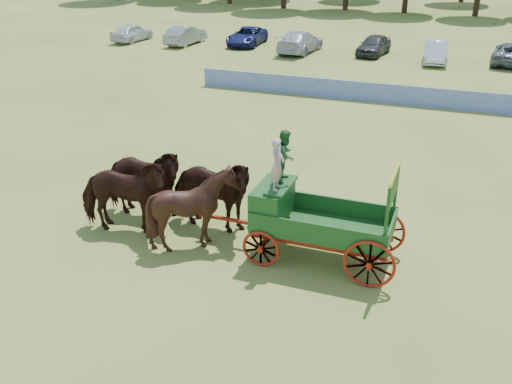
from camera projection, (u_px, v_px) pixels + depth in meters
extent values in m
plane|color=#9D8E47|center=(402.00, 299.00, 14.62)|extent=(160.00, 160.00, 0.00)
imported|color=black|center=(123.00, 196.00, 17.32)|extent=(3.16, 1.99, 2.47)
imported|color=black|center=(142.00, 182.00, 18.26)|extent=(3.02, 1.56, 2.47)
imported|color=black|center=(195.00, 208.00, 16.56)|extent=(2.47, 2.26, 2.48)
imported|color=black|center=(210.00, 193.00, 17.50)|extent=(2.99, 1.47, 2.47)
cube|color=#A12C10|center=(272.00, 232.00, 16.60)|extent=(0.12, 2.00, 0.12)
cube|color=#A12C10|center=(375.00, 250.00, 15.65)|extent=(0.12, 2.00, 0.12)
cube|color=#A12C10|center=(317.00, 246.00, 15.61)|extent=(3.80, 0.10, 0.12)
cube|color=#A12C10|center=(327.00, 228.00, 16.54)|extent=(3.80, 0.10, 0.12)
cube|color=#A12C10|center=(243.00, 222.00, 16.82)|extent=(2.80, 0.09, 0.09)
cube|color=#1A501F|center=(323.00, 228.00, 15.96)|extent=(3.80, 1.80, 0.10)
cube|color=#1A501F|center=(315.00, 233.00, 15.08)|extent=(3.80, 0.06, 0.55)
cube|color=#1A501F|center=(331.00, 206.00, 16.58)|extent=(3.80, 0.06, 0.55)
cube|color=#1A501F|center=(392.00, 230.00, 15.23)|extent=(0.06, 1.80, 0.55)
cube|color=#1A501F|center=(272.00, 202.00, 16.20)|extent=(0.85, 1.70, 1.05)
cube|color=#1A501F|center=(281.00, 185.00, 15.88)|extent=(0.55, 1.50, 0.08)
cube|color=#1A501F|center=(260.00, 207.00, 16.40)|extent=(0.10, 1.60, 0.65)
cube|color=#1A501F|center=(266.00, 217.00, 16.47)|extent=(0.55, 1.60, 0.06)
cube|color=#1A501F|center=(386.00, 221.00, 14.31)|extent=(0.08, 0.08, 1.80)
cube|color=#1A501F|center=(395.00, 196.00, 15.67)|extent=(0.08, 0.08, 1.80)
cube|color=#1A501F|center=(393.00, 187.00, 14.73)|extent=(0.07, 1.75, 0.75)
cube|color=gold|center=(395.00, 173.00, 14.56)|extent=(0.08, 1.80, 0.09)
cube|color=gold|center=(392.00, 187.00, 14.75)|extent=(0.02, 1.30, 0.12)
torus|color=#A12C10|center=(261.00, 249.00, 15.81)|extent=(1.09, 0.09, 1.09)
torus|color=#A12C10|center=(282.00, 219.00, 17.43)|extent=(1.09, 0.09, 1.09)
torus|color=#A12C10|center=(369.00, 264.00, 14.80)|extent=(1.39, 0.09, 1.39)
torus|color=#A12C10|center=(381.00, 231.00, 16.41)|extent=(1.39, 0.09, 1.39)
imported|color=#CA9AA9|center=(277.00, 164.00, 15.26)|extent=(0.35, 0.53, 1.45)
imported|color=#24612D|center=(285.00, 155.00, 15.85)|extent=(0.56, 0.71, 1.47)
cube|color=navy|center=(429.00, 97.00, 30.01)|extent=(26.00, 0.08, 1.05)
imported|color=silver|center=(132.00, 32.00, 47.47)|extent=(2.04, 4.41, 1.46)
imported|color=gray|center=(186.00, 35.00, 46.20)|extent=(1.86, 4.61, 1.49)
imported|color=navy|center=(247.00, 36.00, 45.97)|extent=(2.55, 5.12, 1.39)
imported|color=silver|center=(300.00, 42.00, 43.25)|extent=(2.66, 5.64, 1.59)
imported|color=#333338|center=(374.00, 45.00, 42.31)|extent=(2.30, 4.50, 1.47)
imported|color=silver|center=(436.00, 52.00, 39.91)|extent=(1.89, 4.57, 1.47)
imported|color=slate|center=(512.00, 53.00, 39.50)|extent=(2.89, 5.47, 1.46)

